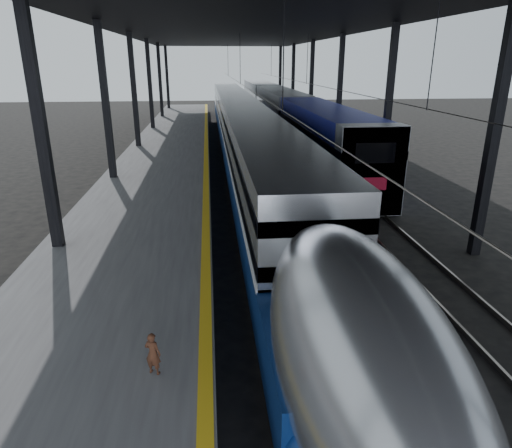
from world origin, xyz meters
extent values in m
plane|color=black|center=(0.00, 0.00, 0.00)|extent=(160.00, 160.00, 0.00)
cube|color=#4C4C4F|center=(-3.50, 20.00, 0.50)|extent=(6.00, 80.00, 1.00)
cube|color=gold|center=(-0.70, 20.00, 1.00)|extent=(0.30, 80.00, 0.01)
cube|color=slate|center=(1.28, 20.00, 0.08)|extent=(0.08, 80.00, 0.16)
cube|color=slate|center=(2.72, 20.00, 0.08)|extent=(0.08, 80.00, 0.16)
cube|color=slate|center=(6.28, 20.00, 0.08)|extent=(0.08, 80.00, 0.16)
cube|color=slate|center=(7.72, 20.00, 0.08)|extent=(0.08, 80.00, 0.16)
cube|color=black|center=(-5.80, 5.00, 4.50)|extent=(0.35, 0.35, 9.00)
cube|color=black|center=(9.60, 5.00, 4.50)|extent=(0.35, 0.35, 9.00)
cube|color=black|center=(-5.80, 15.00, 4.50)|extent=(0.35, 0.35, 9.00)
cube|color=black|center=(9.60, 15.00, 4.50)|extent=(0.35, 0.35, 9.00)
cube|color=black|center=(-5.80, 25.00, 4.50)|extent=(0.35, 0.35, 9.00)
cube|color=black|center=(9.60, 25.00, 4.50)|extent=(0.35, 0.35, 9.00)
cube|color=black|center=(-5.80, 35.00, 4.50)|extent=(0.35, 0.35, 9.00)
cube|color=black|center=(9.60, 35.00, 4.50)|extent=(0.35, 0.35, 9.00)
cube|color=black|center=(-5.80, 45.00, 4.50)|extent=(0.35, 0.35, 9.00)
cube|color=black|center=(9.60, 45.00, 4.50)|extent=(0.35, 0.35, 9.00)
cube|color=black|center=(-5.80, 55.00, 4.50)|extent=(0.35, 0.35, 9.00)
cube|color=black|center=(9.60, 55.00, 4.50)|extent=(0.35, 0.35, 9.00)
cube|color=black|center=(1.90, 20.00, 9.25)|extent=(18.00, 75.00, 0.45)
cylinder|color=slate|center=(2.00, 20.00, 5.50)|extent=(0.03, 74.00, 0.03)
cylinder|color=slate|center=(7.00, 20.00, 5.50)|extent=(0.03, 74.00, 0.03)
cube|color=#AAACB1|center=(2.00, 27.84, 2.26)|extent=(2.85, 57.00, 3.93)
cube|color=navy|center=(2.00, 26.34, 1.03)|extent=(2.93, 62.00, 1.52)
cube|color=silver|center=(2.00, 27.84, 1.82)|extent=(2.95, 57.00, 0.10)
cube|color=black|center=(2.00, 27.84, 3.39)|extent=(2.89, 57.00, 0.41)
cube|color=black|center=(2.00, 27.84, 2.26)|extent=(2.89, 57.00, 0.41)
ellipsoid|color=#AAACB1|center=(2.00, -3.66, 2.11)|extent=(2.85, 8.40, 3.93)
ellipsoid|color=navy|center=(2.00, -3.66, 0.98)|extent=(2.93, 8.40, 1.67)
ellipsoid|color=black|center=(2.00, -6.26, 2.90)|extent=(1.47, 2.20, 0.88)
cube|color=black|center=(2.00, -3.66, 0.20)|extent=(2.16, 2.60, 0.40)
cube|color=black|center=(2.00, 18.34, 0.20)|extent=(2.16, 2.60, 0.40)
cube|color=navy|center=(7.00, 18.48, 2.20)|extent=(3.08, 18.00, 4.18)
cube|color=gray|center=(7.00, 10.08, 2.20)|extent=(3.13, 1.20, 4.23)
cube|color=black|center=(7.00, 9.46, 3.13)|extent=(1.87, 0.06, 0.93)
cube|color=#A50C25|center=(7.00, 9.46, 1.70)|extent=(1.32, 0.06, 0.60)
cube|color=gray|center=(7.00, 37.48, 2.20)|extent=(3.08, 18.00, 4.18)
cube|color=gray|center=(7.00, 56.48, 2.20)|extent=(3.08, 18.00, 4.18)
cube|color=black|center=(7.00, 12.48, 0.18)|extent=(2.42, 2.40, 0.36)
cube|color=black|center=(7.00, 34.48, 0.18)|extent=(2.42, 2.40, 0.36)
imported|color=#442516|center=(-1.74, -2.38, 1.47)|extent=(0.40, 0.34, 0.94)
camera|label=1|loc=(-0.46, -10.35, 7.03)|focal=32.00mm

